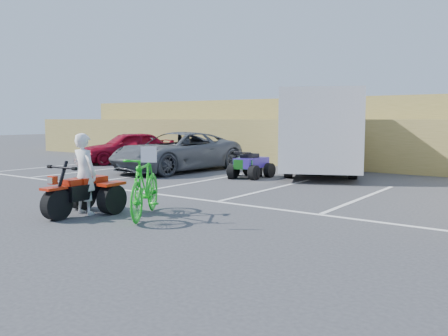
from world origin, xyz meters
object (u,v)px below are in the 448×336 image
Objects in this scene: red_trike_atv at (80,215)px; rider at (84,174)px; green_dirt_bike at (145,186)px; quad_atv_green at (245,178)px; grey_pickup at (177,152)px; red_car at (128,147)px; quad_atv_blue at (251,178)px; cargo_trailer at (321,130)px.

red_trike_atv is 0.88m from rider.
quad_atv_green is (-1.94, 6.75, -0.65)m from green_dirt_bike.
grey_pickup is 3.36m from quad_atv_green.
grey_pickup is 4.35m from red_car.
rider is at bearing 90.00° from red_trike_atv.
green_dirt_bike reaches higher than red_trike_atv.
red_car reaches higher than quad_atv_blue.
red_trike_atv is 1.57m from green_dirt_bike.
quad_atv_blue reaches higher than quad_atv_green.
cargo_trailer is at bearing 61.16° from green_dirt_bike.
rider is 7.35m from quad_atv_green.
quad_atv_green is at bearing 12.55° from red_car.
grey_pickup is (-5.22, 6.90, 0.10)m from green_dirt_bike.
red_trike_atv is 0.24× the size of cargo_trailer.
grey_pickup is 1.28× the size of red_car.
rider is at bearing -56.42° from grey_pickup.
rider is 1.39m from green_dirt_bike.
cargo_trailer reaches higher than rider.
quad_atv_blue is at bearing -89.53° from rider.
grey_pickup reaches higher than quad_atv_blue.
red_trike_atv reaches higher than quad_atv_blue.
green_dirt_bike is 9.52m from cargo_trailer.
cargo_trailer is at bearing 81.71° from red_trike_atv.
rider is 7.42m from quad_atv_blue.
rider is 10.06m from cargo_trailer.
green_dirt_bike is at bearing -47.31° from grey_pickup.
rider is at bearing -108.84° from quad_atv_green.
grey_pickup is at bearing 95.95° from green_dirt_bike.
green_dirt_bike is 0.31× the size of cargo_trailer.
cargo_trailer is (0.88, 10.14, 1.62)m from red_trike_atv.
red_trike_atv is 1.17× the size of quad_atv_blue.
quad_atv_green is (-0.18, -0.09, 0.00)m from quad_atv_blue.
red_trike_atv is at bearing -23.92° from red_car.
quad_atv_blue is (7.60, -1.38, -0.72)m from red_car.
green_dirt_bike is at bearing -160.91° from rider.
quad_atv_green is at bearing 2.96° from grey_pickup.
rider is 11.91m from red_car.
red_car is at bearing 167.97° from grey_pickup.
cargo_trailer is 3.38m from quad_atv_blue.
quad_atv_green is at bearing -152.94° from quad_atv_blue.
red_car reaches higher than red_trike_atv.
red_car is 7.60m from quad_atv_green.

